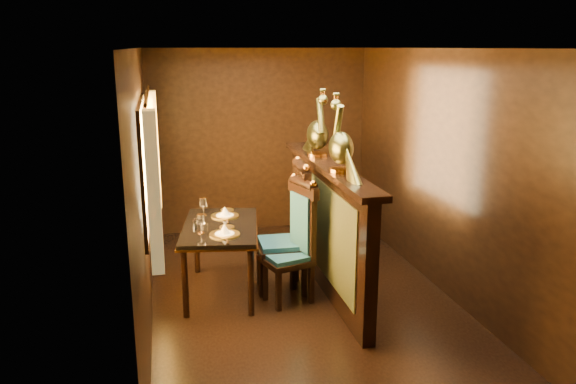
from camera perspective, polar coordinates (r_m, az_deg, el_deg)
The scene contains 8 objects.
ground at distance 5.81m, azimuth 1.58°, elevation -11.09°, with size 5.00×5.00×0.00m, color black.
room_shell at distance 5.32m, azimuth 0.76°, elevation 4.45°, with size 3.04×5.04×2.52m.
partition at distance 5.90m, azimuth 3.93°, elevation -3.27°, with size 0.26×2.70×1.36m.
dining_table at distance 5.83m, azimuth -6.93°, elevation -3.99°, with size 0.96×1.36×0.94m.
chair_left at distance 5.66m, azimuth 0.86°, elevation -4.54°, with size 0.57×0.58×1.27m.
chair_right at distance 5.84m, azimuth 0.56°, elevation -3.24°, with size 0.52×0.56×1.40m.
peacock_left at distance 5.28m, azimuth 5.45°, elevation 5.92°, with size 0.23×0.62×0.73m, color #194C2C, non-canonical shape.
peacock_right at distance 6.05m, azimuth 3.03°, elevation 7.10°, with size 0.23×0.62×0.74m, color #194C2C, non-canonical shape.
Camera 1 is at (-1.32, -5.07, 2.51)m, focal length 35.00 mm.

